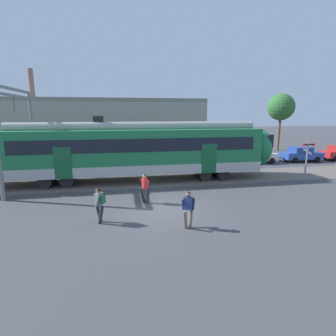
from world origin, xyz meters
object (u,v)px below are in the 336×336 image
Objects in this scene: crossing_signal at (307,155)px; pedestrian_red at (145,186)px; commuter_train at (11,154)px; parked_car_blue at (301,154)px; parked_car_white at (256,155)px; pedestrian_navy at (188,207)px; pedestrian_grey at (100,202)px.

pedestrian_red is at bearing -168.44° from crossing_signal.
commuter_train is 12.68× the size of crossing_signal.
commuter_train reaches higher than parked_car_blue.
parked_car_white is (12.19, 10.03, -0.18)m from pedestrian_red.
commuter_train is 13.37m from pedestrian_navy.
pedestrian_navy is 0.41× the size of parked_car_blue.
pedestrian_navy is 0.41× the size of parked_car_white.
commuter_train reaches higher than pedestrian_navy.
crossing_signal reaches higher than pedestrian_red.
commuter_train is 9.39× the size of parked_car_white.
pedestrian_navy is 0.56× the size of crossing_signal.
pedestrian_navy is (1.53, -3.60, 0.00)m from pedestrian_red.
pedestrian_navy is (3.79, -1.26, -0.03)m from pedestrian_grey.
pedestrian_grey and pedestrian_red have the same top height.
pedestrian_red is at bearing 45.91° from pedestrian_grey.
pedestrian_red is (2.27, 2.34, -0.03)m from pedestrian_grey.
pedestrian_grey is 0.41× the size of parked_car_white.
pedestrian_red is at bearing -31.07° from commuter_train.
commuter_train is 9.82m from pedestrian_grey.
pedestrian_navy is at bearing -41.02° from commuter_train.
pedestrian_red is 0.56× the size of crossing_signal.
parked_car_blue is (5.01, -0.09, 0.00)m from parked_car_white.
parked_car_white is at bearing 40.57° from pedestrian_grey.
pedestrian_red is 19.87m from parked_car_blue.
parked_car_blue is at bearing -1.07° from parked_car_white.
pedestrian_navy reaches higher than parked_car_blue.
pedestrian_red is 3.91m from pedestrian_navy.
parked_car_white is 5.01m from parked_car_blue.
parked_car_white is at bearing 51.98° from pedestrian_navy.
pedestrian_grey is at bearing -139.43° from parked_car_white.
pedestrian_grey is (6.24, -7.47, -1.26)m from commuter_train.
crossing_signal is at bearing 11.56° from pedestrian_red.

